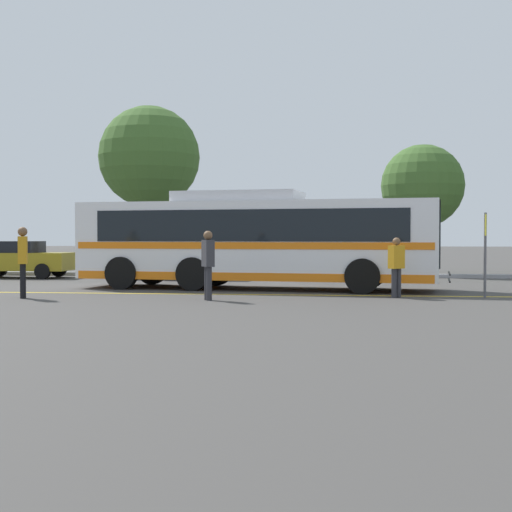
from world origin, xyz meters
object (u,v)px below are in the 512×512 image
object	(u,v)px
pedestrian_0	(23,257)
tree_1	(423,186)
pedestrian_2	(208,261)
parked_car_1	(176,260)
transit_bus	(256,239)
parked_car_2	(356,260)
bus_stop_sign	(485,244)
parked_car_0	(20,259)
pedestrian_1	(396,264)
tree_2	(149,157)

from	to	relation	value
pedestrian_0	tree_1	size ratio (longest dim) A/B	0.34
pedestrian_2	parked_car_1	bearing A→B (deg)	169.52
transit_bus	parked_car_2	xyz separation A→B (m)	(3.18, 4.93, -0.79)
parked_car_1	bus_stop_sign	distance (m)	12.40
parked_car_0	parked_car_1	distance (m)	6.30
parked_car_1	parked_car_2	world-z (taller)	parked_car_1
pedestrian_0	pedestrian_2	distance (m)	4.89
pedestrian_1	bus_stop_sign	bearing A→B (deg)	147.58
parked_car_1	bus_stop_sign	bearing A→B (deg)	-121.54
pedestrian_0	tree_1	distance (m)	17.90
parked_car_2	pedestrian_0	distance (m)	12.60
tree_2	parked_car_2	bearing A→B (deg)	-34.00
parked_car_2	tree_2	size ratio (longest dim) A/B	0.53
bus_stop_sign	pedestrian_0	bearing A→B (deg)	-74.22
pedestrian_0	parked_car_0	bearing A→B (deg)	4.40
bus_stop_sign	tree_2	world-z (taller)	tree_2
pedestrian_2	tree_2	size ratio (longest dim) A/B	0.22
parked_car_2	pedestrian_1	world-z (taller)	pedestrian_1
parked_car_0	pedestrian_1	size ratio (longest dim) A/B	2.55
parked_car_0	pedestrian_1	xyz separation A→B (m)	(13.96, -7.76, 0.16)
transit_bus	pedestrian_1	xyz separation A→B (m)	(4.05, -2.77, -0.64)
parked_car_0	pedestrian_2	xyz separation A→B (m)	(9.18, -9.10, 0.26)
tree_2	tree_1	bearing A→B (deg)	-10.04
parked_car_0	tree_2	world-z (taller)	tree_2
pedestrian_0	pedestrian_1	xyz separation A→B (m)	(9.67, 1.31, -0.18)
pedestrian_1	transit_bus	bearing A→B (deg)	-77.14
parked_car_0	transit_bus	bearing A→B (deg)	62.60
tree_1	tree_2	size ratio (longest dim) A/B	0.71
transit_bus	parked_car_2	size ratio (longest dim) A/B	2.77
pedestrian_1	bus_stop_sign	distance (m)	2.45
parked_car_0	pedestrian_0	distance (m)	10.04
tree_2	bus_stop_sign	bearing A→B (deg)	-47.01
tree_2	pedestrian_0	bearing A→B (deg)	-87.14
parked_car_2	tree_1	bearing A→B (deg)	148.72
bus_stop_sign	tree_2	bearing A→B (deg)	-129.47
parked_car_0	pedestrian_1	world-z (taller)	pedestrian_1
parked_car_0	pedestrian_1	distance (m)	15.98
pedestrian_0	bus_stop_sign	bearing A→B (deg)	-102.67
transit_bus	tree_2	distance (m)	13.63
parked_car_0	parked_car_1	world-z (taller)	same
parked_car_0	pedestrian_2	bearing A→B (deg)	44.60
pedestrian_1	pedestrian_2	size ratio (longest dim) A/B	0.90
pedestrian_2	bus_stop_sign	bearing A→B (deg)	75.73
tree_1	pedestrian_1	bearing A→B (deg)	-99.75
parked_car_1	pedestrian_1	bearing A→B (deg)	-130.70
transit_bus	tree_1	xyz separation A→B (m)	(6.10, 9.18, 2.25)
transit_bus	pedestrian_0	size ratio (longest dim) A/B	6.15
pedestrian_2	tree_2	world-z (taller)	tree_2
pedestrian_0	pedestrian_1	bearing A→B (deg)	-103.19
parked_car_1	pedestrian_1	xyz separation A→B (m)	(7.66, -7.70, 0.16)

